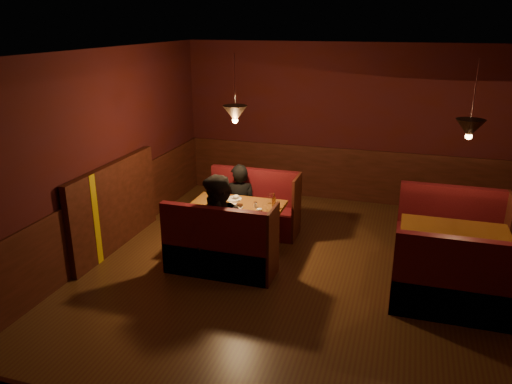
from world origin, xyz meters
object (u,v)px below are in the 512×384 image
(second_table, at_px, (453,245))
(diner_a, at_px, (239,189))
(second_bench_near, at_px, (458,291))
(main_table, at_px, (237,216))
(main_bench_far, at_px, (254,212))
(main_bench_near, at_px, (220,252))
(diner_b, at_px, (220,213))
(second_bench_far, at_px, (450,236))

(second_table, relative_size, diner_a, 0.88)
(second_bench_near, bearing_deg, main_table, 162.95)
(main_table, distance_m, main_bench_far, 0.80)
(main_bench_far, xyz_separation_m, main_bench_near, (0.00, -1.53, 0.00))
(main_bench_near, xyz_separation_m, second_bench_near, (2.97, -0.15, 0.01))
(main_bench_far, xyz_separation_m, diner_a, (-0.19, -0.15, 0.43))
(diner_b, bearing_deg, main_table, 103.69)
(second_table, relative_size, diner_b, 0.77)
(main_bench_near, bearing_deg, diner_a, 97.99)
(second_table, distance_m, second_bench_near, 0.82)
(main_bench_far, distance_m, second_table, 3.08)
(second_bench_near, xyz_separation_m, diner_a, (-3.16, 1.53, 0.42))
(main_bench_near, bearing_deg, second_bench_far, 25.72)
(second_bench_near, relative_size, diner_b, 0.86)
(second_table, relative_size, second_bench_near, 0.90)
(main_bench_far, height_order, diner_b, diner_b)
(main_bench_near, bearing_deg, second_table, 12.30)
(main_bench_near, relative_size, diner_b, 0.87)
(diner_a, bearing_deg, main_bench_near, 82.77)
(main_bench_near, relative_size, second_bench_near, 1.02)
(main_table, height_order, second_bench_near, second_bench_near)
(main_bench_near, xyz_separation_m, diner_b, (-0.02, 0.07, 0.53))
(diner_a, bearing_deg, main_bench_far, -158.49)
(main_bench_near, bearing_deg, diner_b, 103.88)
(second_bench_near, bearing_deg, diner_b, 175.78)
(main_bench_near, xyz_separation_m, diner_a, (-0.19, 1.39, 0.43))
(main_table, relative_size, main_bench_far, 0.91)
(main_bench_far, xyz_separation_m, second_bench_near, (2.97, -1.68, 0.01))
(second_table, bearing_deg, diner_b, -169.11)
(main_table, distance_m, second_bench_far, 3.06)
(second_bench_near, height_order, diner_a, diner_a)
(main_bench_far, xyz_separation_m, diner_b, (-0.02, -1.46, 0.53))
(second_bench_far, height_order, diner_b, diner_b)
(diner_a, bearing_deg, main_table, 90.81)
(main_table, xyz_separation_m, main_bench_far, (0.02, 0.76, -0.23))
(diner_b, bearing_deg, second_bench_far, 38.25)
(second_bench_far, height_order, diner_a, diner_a)
(main_table, xyz_separation_m, diner_b, (-0.00, -0.69, 0.30))
(main_bench_near, relative_size, diner_a, 0.99)
(main_table, bearing_deg, diner_b, -90.10)
(second_bench_far, xyz_separation_m, diner_b, (-2.98, -1.36, 0.52))
(second_table, relative_size, second_bench_far, 0.90)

